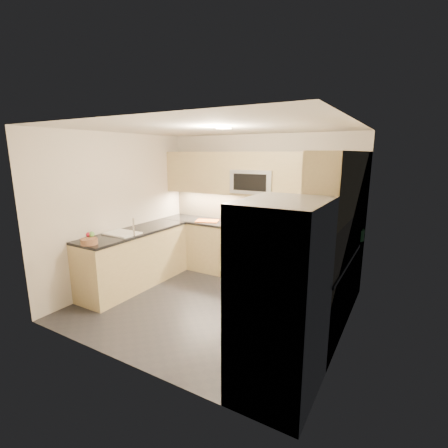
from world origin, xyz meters
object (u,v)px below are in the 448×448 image
cutting_board (207,221)px  fruit_basket (89,241)px  refrigerator (280,300)px  utensil_bowl (354,234)px  microwave (255,181)px  gas_range (250,253)px

cutting_board → fruit_basket: fruit_basket is taller
fruit_basket → refrigerator: bearing=-5.0°
refrigerator → utensil_bowl: size_ratio=6.23×
microwave → refrigerator: (1.45, -2.55, -0.80)m
gas_range → microwave: microwave is taller
utensil_bowl → cutting_board: 2.57m
microwave → fruit_basket: (-1.44, -2.30, -0.72)m
microwave → cutting_board: 1.17m
utensil_bowl → fruit_basket: (-3.13, -2.10, -0.04)m
fruit_basket → microwave: bearing=58.0°
cutting_board → fruit_basket: (-0.56, -2.14, 0.03)m
microwave → fruit_basket: bearing=-122.0°
gas_range → utensil_bowl: bearing=-2.6°
refrigerator → fruit_basket: size_ratio=7.95×
refrigerator → fruit_basket: bearing=175.0°
refrigerator → utensil_bowl: (0.24, 2.35, 0.12)m
refrigerator → utensil_bowl: 2.36m
cutting_board → fruit_basket: 2.21m
utensil_bowl → cutting_board: utensil_bowl is taller
refrigerator → fruit_basket: (-2.89, 0.25, 0.08)m
microwave → cutting_board: (-0.88, -0.16, -0.75)m
gas_range → fruit_basket: (-1.44, -2.17, 0.53)m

